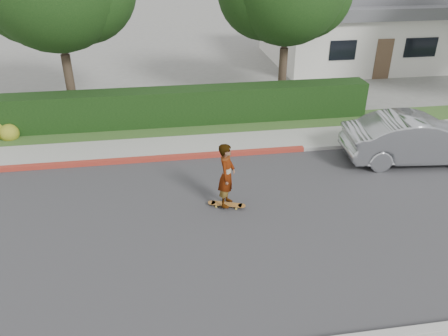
{
  "coord_description": "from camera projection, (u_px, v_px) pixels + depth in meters",
  "views": [
    {
      "loc": [
        -3.92,
        -9.39,
        6.86
      ],
      "look_at": [
        -2.28,
        1.38,
        1.0
      ],
      "focal_mm": 35.0,
      "sensor_mm": 36.0,
      "label": 1
    }
  ],
  "objects": [
    {
      "name": "planting_strip",
      "position": [
        260.0,
        124.0,
        17.67
      ],
      "size": [
        60.0,
        1.6,
        0.1
      ],
      "primitive_type": "cube",
      "color": "#2D4C1E",
      "rests_on": "ground"
    },
    {
      "name": "ground",
      "position": [
        314.0,
        218.0,
        11.94
      ],
      "size": [
        120.0,
        120.0,
        0.0
      ],
      "primitive_type": "plane",
      "color": "slate",
      "rests_on": "ground"
    },
    {
      "name": "curb_far",
      "position": [
        276.0,
        151.0,
        15.48
      ],
      "size": [
        60.0,
        0.2,
        0.15
      ],
      "primitive_type": "cube",
      "color": "#9E9E99",
      "rests_on": "ground"
    },
    {
      "name": "curb_red_section",
      "position": [
        133.0,
        160.0,
        14.82
      ],
      "size": [
        12.0,
        0.21,
        0.15
      ],
      "primitive_type": "cube",
      "color": "maroon",
      "rests_on": "ground"
    },
    {
      "name": "hedge",
      "position": [
        184.0,
        107.0,
        17.46
      ],
      "size": [
        15.0,
        1.0,
        1.5
      ],
      "primitive_type": "cube",
      "color": "black",
      "rests_on": "ground"
    },
    {
      "name": "house",
      "position": [
        358.0,
        25.0,
        25.94
      ],
      "size": [
        10.6,
        8.6,
        4.3
      ],
      "color": "beige",
      "rests_on": "ground"
    },
    {
      "name": "car_silver",
      "position": [
        418.0,
        139.0,
        14.61
      ],
      "size": [
        5.01,
        2.15,
        1.61
      ],
      "primitive_type": "imported",
      "rotation": [
        0.0,
        0.0,
        1.48
      ],
      "color": "#A5A7AB",
      "rests_on": "ground"
    },
    {
      "name": "curb_near",
      "position": [
        385.0,
        336.0,
        8.34
      ],
      "size": [
        60.0,
        0.2,
        0.15
      ],
      "primitive_type": "cube",
      "color": "#9E9E99",
      "rests_on": "ground"
    },
    {
      "name": "skateboard",
      "position": [
        227.0,
        204.0,
        12.37
      ],
      "size": [
        1.09,
        0.56,
        0.1
      ],
      "rotation": [
        0.0,
        0.0,
        -0.34
      ],
      "color": "gold",
      "rests_on": "ground"
    },
    {
      "name": "skateboarder",
      "position": [
        227.0,
        175.0,
        11.92
      ],
      "size": [
        0.67,
        0.8,
        1.87
      ],
      "primitive_type": "imported",
      "rotation": [
        0.0,
        0.0,
        1.18
      ],
      "color": "white",
      "rests_on": "skateboard"
    },
    {
      "name": "sidewalk_far",
      "position": [
        270.0,
        141.0,
        16.27
      ],
      "size": [
        60.0,
        1.6,
        0.12
      ],
      "primitive_type": "cube",
      "color": "gray",
      "rests_on": "ground"
    },
    {
      "name": "road",
      "position": [
        314.0,
        218.0,
        11.94
      ],
      "size": [
        60.0,
        8.0,
        0.01
      ],
      "primitive_type": "cube",
      "color": "#2D2D30",
      "rests_on": "ground"
    }
  ]
}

